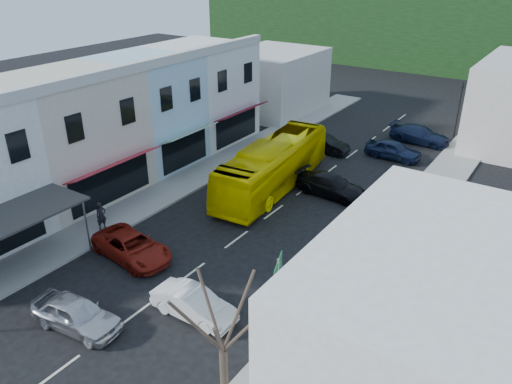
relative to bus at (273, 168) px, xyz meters
name	(u,v)px	position (x,y,z in m)	size (l,w,h in m)	color
ground	(191,273)	(1.91, -10.95, -1.55)	(120.00, 120.00, 0.00)	black
sidewalk_left	(201,174)	(-5.59, -0.95, -1.48)	(3.00, 52.00, 0.15)	gray
sidewalk_right	(401,231)	(9.41, -0.95, -1.48)	(3.00, 52.00, 0.15)	gray
shopfront_row	(94,129)	(-10.58, -5.95, 2.45)	(8.25, 30.00, 8.00)	silver
right_building	(459,380)	(15.41, -14.95, 2.45)	(8.00, 9.00, 8.00)	silver
distant_block_left	(273,81)	(-10.09, 16.05, 1.45)	(8.00, 10.00, 6.00)	#B7B2A8
hillside	(475,14)	(0.45, 54.14, 5.18)	(80.00, 26.00, 14.00)	black
bus	(273,168)	(0.00, 0.00, 0.00)	(2.50, 11.60, 3.10)	#F1D900
car_silver	(76,314)	(0.48, -16.75, -0.85)	(1.80, 4.40, 1.40)	silver
car_white	(194,303)	(4.20, -13.38, -0.85)	(1.80, 4.40, 1.40)	silver
car_red	(132,246)	(-1.60, -11.54, -0.85)	(1.90, 4.60, 1.40)	maroon
car_black_near	(331,186)	(3.81, 1.24, -0.85)	(1.84, 4.50, 1.40)	black
car_navy_mid	(393,150)	(4.94, 9.94, -0.85)	(1.80, 4.40, 1.40)	black
car_black_far	(324,143)	(-0.26, 8.30, -0.85)	(1.80, 4.40, 1.40)	black
car_navy_far	(419,135)	(5.55, 14.69, -0.85)	(1.84, 4.50, 1.40)	black
pedestrian_left	(101,216)	(-5.18, -10.49, -0.55)	(0.60, 0.40, 1.70)	black
direction_sign	(277,295)	(7.71, -12.01, 0.24)	(0.72, 1.57, 3.58)	#115429
street_tree	(223,350)	(8.98, -17.37, 2.06)	(2.37, 2.37, 7.21)	#332820
traffic_signal	(458,110)	(7.71, 17.80, 0.91)	(0.55, 1.01, 4.92)	black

